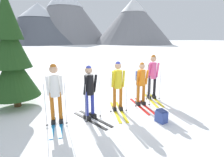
{
  "coord_description": "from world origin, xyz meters",
  "views": [
    {
      "loc": [
        -1.82,
        -5.6,
        2.46
      ],
      "look_at": [
        0.06,
        0.26,
        1.05
      ],
      "focal_mm": 28.17,
      "sensor_mm": 36.0,
      "label": 1
    }
  ],
  "objects_px": {
    "skier_in_orange": "(141,82)",
    "skier_in_black": "(89,91)",
    "skier_in_white": "(55,91)",
    "skier_in_yellow": "(118,83)",
    "backpack_on_snow_front": "(161,116)",
    "skier_in_pink": "(152,74)",
    "pine_tree_mid": "(12,56)"
  },
  "relations": [
    {
      "from": "skier_in_orange",
      "to": "skier_in_pink",
      "type": "bearing_deg",
      "value": 34.22
    },
    {
      "from": "skier_in_orange",
      "to": "skier_in_black",
      "type": "bearing_deg",
      "value": -164.04
    },
    {
      "from": "skier_in_black",
      "to": "skier_in_orange",
      "type": "bearing_deg",
      "value": 15.96
    },
    {
      "from": "skier_in_white",
      "to": "skier_in_pink",
      "type": "relative_size",
      "value": 0.97
    },
    {
      "from": "skier_in_black",
      "to": "backpack_on_snow_front",
      "type": "height_order",
      "value": "skier_in_black"
    },
    {
      "from": "skier_in_white",
      "to": "skier_in_black",
      "type": "relative_size",
      "value": 1.06
    },
    {
      "from": "skier_in_orange",
      "to": "backpack_on_snow_front",
      "type": "height_order",
      "value": "skier_in_orange"
    },
    {
      "from": "skier_in_white",
      "to": "pine_tree_mid",
      "type": "bearing_deg",
      "value": 126.51
    },
    {
      "from": "skier_in_white",
      "to": "skier_in_yellow",
      "type": "bearing_deg",
      "value": 10.39
    },
    {
      "from": "skier_in_yellow",
      "to": "skier_in_orange",
      "type": "distance_m",
      "value": 1.02
    },
    {
      "from": "skier_in_yellow",
      "to": "backpack_on_snow_front",
      "type": "height_order",
      "value": "skier_in_yellow"
    },
    {
      "from": "skier_in_white",
      "to": "skier_in_orange",
      "type": "distance_m",
      "value": 3.08
    },
    {
      "from": "skier_in_white",
      "to": "skier_in_yellow",
      "type": "relative_size",
      "value": 1.0
    },
    {
      "from": "skier_in_white",
      "to": "skier_in_orange",
      "type": "bearing_deg",
      "value": 11.06
    },
    {
      "from": "skier_in_orange",
      "to": "skier_in_white",
      "type": "bearing_deg",
      "value": -168.94
    },
    {
      "from": "skier_in_black",
      "to": "skier_in_pink",
      "type": "bearing_deg",
      "value": 21.53
    },
    {
      "from": "skier_in_black",
      "to": "pine_tree_mid",
      "type": "bearing_deg",
      "value": 141.99
    },
    {
      "from": "skier_in_black",
      "to": "skier_in_pink",
      "type": "xyz_separation_m",
      "value": [
        2.8,
        1.1,
        0.12
      ]
    },
    {
      "from": "pine_tree_mid",
      "to": "backpack_on_snow_front",
      "type": "distance_m",
      "value": 5.4
    },
    {
      "from": "skier_in_black",
      "to": "skier_in_orange",
      "type": "xyz_separation_m",
      "value": [
        2.03,
        0.58,
        -0.02
      ]
    },
    {
      "from": "skier_in_orange",
      "to": "skier_in_yellow",
      "type": "bearing_deg",
      "value": -167.59
    },
    {
      "from": "skier_in_yellow",
      "to": "skier_in_orange",
      "type": "height_order",
      "value": "skier_in_yellow"
    },
    {
      "from": "skier_in_orange",
      "to": "pine_tree_mid",
      "type": "height_order",
      "value": "pine_tree_mid"
    },
    {
      "from": "skier_in_black",
      "to": "pine_tree_mid",
      "type": "xyz_separation_m",
      "value": [
        -2.36,
        1.85,
        0.95
      ]
    },
    {
      "from": "skier_in_white",
      "to": "backpack_on_snow_front",
      "type": "distance_m",
      "value": 3.2
    },
    {
      "from": "skier_in_black",
      "to": "backpack_on_snow_front",
      "type": "bearing_deg",
      "value": -23.59
    },
    {
      "from": "skier_in_yellow",
      "to": "pine_tree_mid",
      "type": "xyz_separation_m",
      "value": [
        -3.4,
        1.49,
        0.9
      ]
    },
    {
      "from": "skier_in_yellow",
      "to": "skier_in_pink",
      "type": "distance_m",
      "value": 1.92
    },
    {
      "from": "skier_in_pink",
      "to": "backpack_on_snow_front",
      "type": "relative_size",
      "value": 4.81
    },
    {
      "from": "skier_in_yellow",
      "to": "skier_in_orange",
      "type": "relative_size",
      "value": 1.08
    },
    {
      "from": "skier_in_black",
      "to": "skier_in_yellow",
      "type": "height_order",
      "value": "skier_in_yellow"
    },
    {
      "from": "skier_in_black",
      "to": "backpack_on_snow_front",
      "type": "xyz_separation_m",
      "value": [
        1.99,
        -0.87,
        -0.73
      ]
    }
  ]
}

